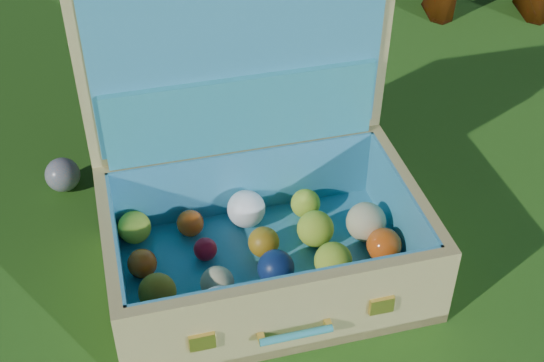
{
  "coord_description": "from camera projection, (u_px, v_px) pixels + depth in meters",
  "views": [
    {
      "loc": [
        0.18,
        -1.22,
        1.13
      ],
      "look_at": [
        -0.01,
        -0.08,
        0.18
      ],
      "focal_mm": 50.0,
      "sensor_mm": 36.0,
      "label": 1
    }
  ],
  "objects": [
    {
      "name": "stray_ball",
      "position": [
        63.0,
        175.0,
        1.74
      ],
      "size": [
        0.08,
        0.08,
        0.08
      ],
      "primitive_type": "sphere",
      "color": "teal",
      "rests_on": "ground"
    },
    {
      "name": "ground",
      "position": [
        282.0,
        223.0,
        1.67
      ],
      "size": [
        60.0,
        60.0,
        0.0
      ],
      "primitive_type": "plane",
      "color": "#215114",
      "rests_on": "ground"
    },
    {
      "name": "suitcase",
      "position": [
        257.0,
        192.0,
        1.49
      ],
      "size": [
        0.74,
        0.66,
        0.59
      ],
      "rotation": [
        0.0,
        0.0,
        0.42
      ],
      "color": "tan",
      "rests_on": "ground"
    }
  ]
}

